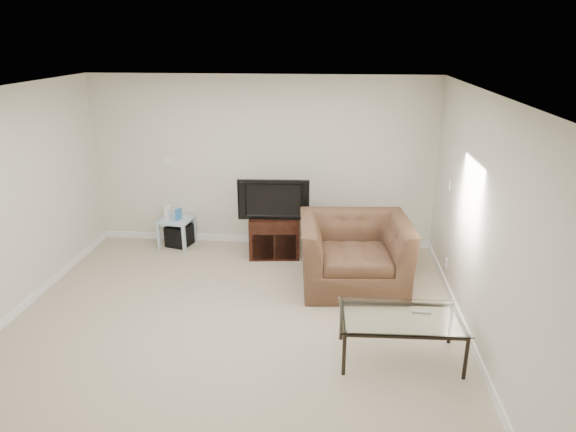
# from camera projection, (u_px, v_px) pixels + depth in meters

# --- Properties ---
(floor) EXTENTS (5.00, 5.00, 0.00)m
(floor) POSITION_uv_depth(u_px,v_px,m) (232.00, 330.00, 5.53)
(floor) COLOR tan
(floor) RESTS_ON ground
(ceiling) EXTENTS (5.00, 5.00, 0.00)m
(ceiling) POSITION_uv_depth(u_px,v_px,m) (222.00, 94.00, 4.70)
(ceiling) COLOR white
(ceiling) RESTS_ON ground
(wall_back) EXTENTS (5.00, 0.02, 2.50)m
(wall_back) POSITION_uv_depth(u_px,v_px,m) (262.00, 163.00, 7.46)
(wall_back) COLOR silver
(wall_back) RESTS_ON ground
(wall_right) EXTENTS (0.02, 5.00, 2.50)m
(wall_right) POSITION_uv_depth(u_px,v_px,m) (485.00, 230.00, 4.90)
(wall_right) COLOR silver
(wall_right) RESTS_ON ground
(plate_back) EXTENTS (0.12, 0.02, 0.12)m
(plate_back) POSITION_uv_depth(u_px,v_px,m) (168.00, 161.00, 7.57)
(plate_back) COLOR white
(plate_back) RESTS_ON wall_back
(plate_right_switch) EXTENTS (0.02, 0.09, 0.13)m
(plate_right_switch) POSITION_uv_depth(u_px,v_px,m) (449.00, 184.00, 6.41)
(plate_right_switch) COLOR white
(plate_right_switch) RESTS_ON wall_right
(plate_right_outlet) EXTENTS (0.02, 0.08, 0.12)m
(plate_right_outlet) POSITION_uv_depth(u_px,v_px,m) (446.00, 263.00, 6.44)
(plate_right_outlet) COLOR white
(plate_right_outlet) RESTS_ON wall_right
(tv_stand) EXTENTS (0.76, 0.57, 0.59)m
(tv_stand) POSITION_uv_depth(u_px,v_px,m) (274.00, 236.00, 7.34)
(tv_stand) COLOR black
(tv_stand) RESTS_ON floor
(dvd_player) EXTENTS (0.41, 0.31, 0.05)m
(dvd_player) POSITION_uv_depth(u_px,v_px,m) (274.00, 224.00, 7.24)
(dvd_player) COLOR black
(dvd_player) RESTS_ON tv_stand
(television) EXTENTS (0.93, 0.23, 0.57)m
(television) POSITION_uv_depth(u_px,v_px,m) (274.00, 198.00, 7.12)
(television) COLOR black
(television) RESTS_ON tv_stand
(side_table) EXTENTS (0.50, 0.50, 0.42)m
(side_table) POSITION_uv_depth(u_px,v_px,m) (177.00, 232.00, 7.69)
(side_table) COLOR silver
(side_table) RESTS_ON floor
(subwoofer) EXTENTS (0.40, 0.40, 0.32)m
(subwoofer) POSITION_uv_depth(u_px,v_px,m) (179.00, 236.00, 7.72)
(subwoofer) COLOR black
(subwoofer) RESTS_ON floor
(game_console) EXTENTS (0.07, 0.15, 0.19)m
(game_console) POSITION_uv_depth(u_px,v_px,m) (168.00, 212.00, 7.59)
(game_console) COLOR white
(game_console) RESTS_ON side_table
(game_case) EXTENTS (0.08, 0.13, 0.17)m
(game_case) POSITION_uv_depth(u_px,v_px,m) (178.00, 214.00, 7.57)
(game_case) COLOR #337FCC
(game_case) RESTS_ON side_table
(recliner) EXTENTS (1.40, 0.97, 1.17)m
(recliner) POSITION_uv_depth(u_px,v_px,m) (355.00, 242.00, 6.35)
(recliner) COLOR #50361C
(recliner) RESTS_ON floor
(coffee_table) EXTENTS (1.21, 0.71, 0.47)m
(coffee_table) POSITION_uv_depth(u_px,v_px,m) (400.00, 337.00, 4.98)
(coffee_table) COLOR black
(coffee_table) RESTS_ON floor
(remote) EXTENTS (0.19, 0.06, 0.02)m
(remote) POSITION_uv_depth(u_px,v_px,m) (421.00, 312.00, 4.95)
(remote) COLOR #B2B2B7
(remote) RESTS_ON coffee_table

